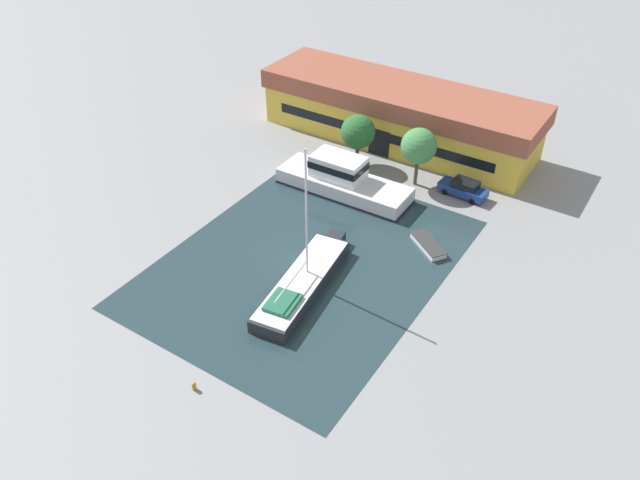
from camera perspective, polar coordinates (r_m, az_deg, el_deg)
The scene contains 10 objects.
ground_plane at distance 51.48m, azimuth -1.23°, elevation -2.03°, with size 440.00×440.00×0.00m, color gray.
water_canal at distance 51.48m, azimuth -1.23°, elevation -2.02°, with size 20.99×26.97×0.01m, color #23383D.
warehouse_building at distance 68.59m, azimuth 7.22°, elevation 11.41°, with size 30.26×8.75×6.12m.
quay_tree_near_building at distance 63.14m, azimuth 3.50°, elevation 9.83°, with size 3.47×3.47×5.39m.
quay_tree_by_water at distance 60.04m, azimuth 9.02°, elevation 8.47°, with size 3.43×3.43×5.91m.
parked_car at distance 60.75m, azimuth 12.99°, elevation 4.65°, with size 4.68×2.13×1.66m.
sailboat_moored at distance 48.54m, azimuth -1.55°, elevation -3.86°, with size 4.59×13.14×11.99m.
motor_cruiser at distance 59.61m, azimuth 2.04°, elevation 5.53°, with size 13.24×4.35×3.65m.
small_dinghy at distance 53.62m, azimuth 9.86°, elevation -0.43°, with size 4.04×3.45×0.56m.
mooring_bollard at distance 42.55m, azimuth -11.45°, elevation -12.94°, with size 0.31×0.31×0.64m.
Camera 1 is at (22.71, -32.92, 32.41)m, focal length 35.00 mm.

